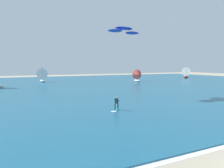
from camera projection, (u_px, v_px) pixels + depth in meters
name	position (u px, v px, depth m)	size (l,w,h in m)	color
ocean	(62.00, 86.00, 54.40)	(160.00, 90.00, 0.10)	#1E607F
shoreline_foam	(223.00, 143.00, 14.91)	(72.14, 1.39, 0.01)	white
kitesurfer	(116.00, 106.00, 25.07)	(1.81, 1.75, 1.67)	#26B2CC
kite	(124.00, 30.00, 34.63)	(6.80, 3.64, 0.98)	#1E33B2
sailboat_anchored_offshore	(138.00, 75.00, 67.34)	(3.38, 3.90, 4.42)	white
sailboat_far_left	(42.00, 75.00, 66.89)	(3.44, 4.10, 4.86)	white
sailboat_leading	(187.00, 72.00, 86.00)	(4.49, 4.00, 5.02)	maroon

